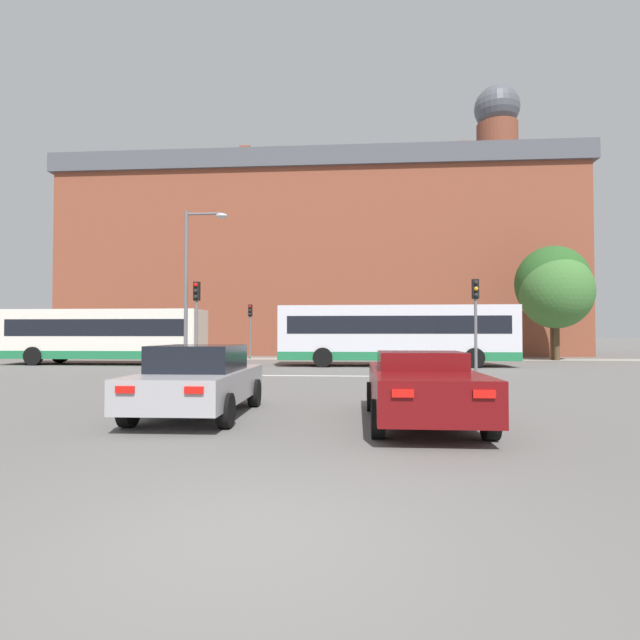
{
  "coord_description": "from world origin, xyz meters",
  "views": [
    {
      "loc": [
        0.92,
        -4.19,
        1.72
      ],
      "look_at": [
        -0.81,
        19.32,
        2.35
      ],
      "focal_mm": 28.0,
      "sensor_mm": 36.0,
      "label": 1
    }
  ],
  "objects_px": {
    "traffic_light_near_left": "(196,312)",
    "traffic_light_near_right": "(476,310)",
    "traffic_light_far_left": "(250,322)",
    "pedestrian_waiting": "(471,343)",
    "car_roadster_right": "(421,386)",
    "street_lamp_junction": "(193,274)",
    "bus_crossing_trailing": "(106,335)",
    "car_saloon_left": "(199,380)",
    "bus_crossing_lead": "(396,334)"
  },
  "relations": [
    {
      "from": "traffic_light_near_left",
      "to": "traffic_light_near_right",
      "type": "bearing_deg",
      "value": -0.31
    },
    {
      "from": "traffic_light_near_left",
      "to": "traffic_light_far_left",
      "type": "height_order",
      "value": "traffic_light_near_left"
    },
    {
      "from": "traffic_light_far_left",
      "to": "pedestrian_waiting",
      "type": "distance_m",
      "value": 14.7
    },
    {
      "from": "car_roadster_right",
      "to": "pedestrian_waiting",
      "type": "xyz_separation_m",
      "value": [
        6.26,
        23.8,
        0.4
      ]
    },
    {
      "from": "traffic_light_near_right",
      "to": "street_lamp_junction",
      "type": "distance_m",
      "value": 11.94
    },
    {
      "from": "car_roadster_right",
      "to": "traffic_light_near_left",
      "type": "distance_m",
      "value": 13.69
    },
    {
      "from": "bus_crossing_trailing",
      "to": "street_lamp_junction",
      "type": "height_order",
      "value": "street_lamp_junction"
    },
    {
      "from": "traffic_light_near_right",
      "to": "car_saloon_left",
      "type": "bearing_deg",
      "value": -128.02
    },
    {
      "from": "car_saloon_left",
      "to": "bus_crossing_lead",
      "type": "bearing_deg",
      "value": 71.17
    },
    {
      "from": "traffic_light_near_left",
      "to": "traffic_light_far_left",
      "type": "distance_m",
      "value": 12.36
    },
    {
      "from": "traffic_light_near_right",
      "to": "street_lamp_junction",
      "type": "xyz_separation_m",
      "value": [
        -11.82,
        0.31,
        1.63
      ]
    },
    {
      "from": "bus_crossing_lead",
      "to": "street_lamp_junction",
      "type": "relative_size",
      "value": 1.74
    },
    {
      "from": "traffic_light_near_left",
      "to": "street_lamp_junction",
      "type": "distance_m",
      "value": 1.67
    },
    {
      "from": "traffic_light_near_right",
      "to": "bus_crossing_trailing",
      "type": "bearing_deg",
      "value": 161.68
    },
    {
      "from": "car_roadster_right",
      "to": "street_lamp_junction",
      "type": "relative_size",
      "value": 0.68
    },
    {
      "from": "car_roadster_right",
      "to": "traffic_light_near_left",
      "type": "height_order",
      "value": "traffic_light_near_left"
    },
    {
      "from": "street_lamp_junction",
      "to": "pedestrian_waiting",
      "type": "relative_size",
      "value": 3.78
    },
    {
      "from": "car_roadster_right",
      "to": "pedestrian_waiting",
      "type": "distance_m",
      "value": 24.61
    },
    {
      "from": "car_saloon_left",
      "to": "street_lamp_junction",
      "type": "relative_size",
      "value": 0.63
    },
    {
      "from": "car_saloon_left",
      "to": "traffic_light_near_right",
      "type": "relative_size",
      "value": 1.12
    },
    {
      "from": "traffic_light_far_left",
      "to": "street_lamp_junction",
      "type": "distance_m",
      "value": 12.23
    },
    {
      "from": "bus_crossing_lead",
      "to": "street_lamp_junction",
      "type": "distance_m",
      "value": 10.98
    },
    {
      "from": "street_lamp_junction",
      "to": "car_roadster_right",
      "type": "bearing_deg",
      "value": -53.6
    },
    {
      "from": "bus_crossing_trailing",
      "to": "traffic_light_near_right",
      "type": "height_order",
      "value": "traffic_light_near_right"
    },
    {
      "from": "pedestrian_waiting",
      "to": "street_lamp_junction",
      "type": "bearing_deg",
      "value": 110.53
    },
    {
      "from": "street_lamp_junction",
      "to": "bus_crossing_trailing",
      "type": "bearing_deg",
      "value": 139.64
    },
    {
      "from": "bus_crossing_trailing",
      "to": "traffic_light_near_left",
      "type": "height_order",
      "value": "traffic_light_near_left"
    },
    {
      "from": "bus_crossing_lead",
      "to": "traffic_light_near_left",
      "type": "height_order",
      "value": "traffic_light_near_left"
    },
    {
      "from": "bus_crossing_lead",
      "to": "car_roadster_right",
      "type": "bearing_deg",
      "value": 177.22
    },
    {
      "from": "traffic_light_near_right",
      "to": "traffic_light_near_left",
      "type": "bearing_deg",
      "value": 179.69
    },
    {
      "from": "car_saloon_left",
      "to": "traffic_light_near_right",
      "type": "bearing_deg",
      "value": 51.27
    },
    {
      "from": "traffic_light_near_left",
      "to": "street_lamp_junction",
      "type": "bearing_deg",
      "value": 133.65
    },
    {
      "from": "bus_crossing_lead",
      "to": "traffic_light_far_left",
      "type": "bearing_deg",
      "value": 54.86
    },
    {
      "from": "traffic_light_near_left",
      "to": "pedestrian_waiting",
      "type": "distance_m",
      "value": 19.28
    },
    {
      "from": "bus_crossing_lead",
      "to": "traffic_light_far_left",
      "type": "distance_m",
      "value": 11.26
    },
    {
      "from": "bus_crossing_lead",
      "to": "street_lamp_junction",
      "type": "height_order",
      "value": "street_lamp_junction"
    },
    {
      "from": "car_saloon_left",
      "to": "bus_crossing_trailing",
      "type": "xyz_separation_m",
      "value": [
        -10.67,
        16.57,
        0.87
      ]
    },
    {
      "from": "bus_crossing_lead",
      "to": "traffic_light_near_left",
      "type": "relative_size",
      "value": 3.12
    },
    {
      "from": "car_saloon_left",
      "to": "bus_crossing_lead",
      "type": "distance_m",
      "value": 17.18
    },
    {
      "from": "car_roadster_right",
      "to": "car_saloon_left",
      "type": "bearing_deg",
      "value": 173.31
    },
    {
      "from": "car_roadster_right",
      "to": "traffic_light_far_left",
      "type": "bearing_deg",
      "value": 109.58
    },
    {
      "from": "bus_crossing_trailing",
      "to": "traffic_light_near_left",
      "type": "relative_size",
      "value": 2.79
    },
    {
      "from": "car_roadster_right",
      "to": "bus_crossing_trailing",
      "type": "height_order",
      "value": "bus_crossing_trailing"
    },
    {
      "from": "car_roadster_right",
      "to": "traffic_light_far_left",
      "type": "xyz_separation_m",
      "value": [
        -8.37,
        23.28,
        1.78
      ]
    },
    {
      "from": "traffic_light_far_left",
      "to": "pedestrian_waiting",
      "type": "relative_size",
      "value": 1.97
    },
    {
      "from": "bus_crossing_lead",
      "to": "car_saloon_left",
      "type": "bearing_deg",
      "value": 161.87
    },
    {
      "from": "bus_crossing_lead",
      "to": "street_lamp_junction",
      "type": "xyz_separation_m",
      "value": [
        -9.06,
        -5.63,
        2.58
      ]
    },
    {
      "from": "traffic_light_far_left",
      "to": "traffic_light_near_right",
      "type": "xyz_separation_m",
      "value": [
        11.94,
        -12.41,
        0.16
      ]
    },
    {
      "from": "bus_crossing_trailing",
      "to": "street_lamp_junction",
      "type": "distance_m",
      "value": 9.49
    },
    {
      "from": "traffic_light_near_left",
      "to": "pedestrian_waiting",
      "type": "bearing_deg",
      "value": 42.05
    }
  ]
}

